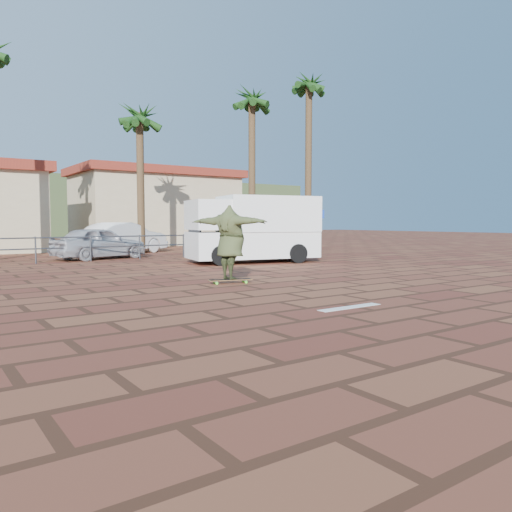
{
  "coord_description": "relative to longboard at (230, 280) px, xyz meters",
  "views": [
    {
      "loc": [
        -5.83,
        -7.55,
        1.56
      ],
      "look_at": [
        0.41,
        1.36,
        0.8
      ],
      "focal_mm": 35.0,
      "sensor_mm": 36.0,
      "label": 1
    }
  ],
  "objects": [
    {
      "name": "paint_stripe",
      "position": [
        -0.06,
        -4.18,
        -0.09
      ],
      "size": [
        1.4,
        0.22,
        0.01
      ],
      "primitive_type": "cube",
      "color": "white",
      "rests_on": "ground"
    },
    {
      "name": "ground",
      "position": [
        -0.76,
        -2.98,
        -0.09
      ],
      "size": [
        120.0,
        120.0,
        0.0
      ],
      "primitive_type": "plane",
      "color": "brown",
      "rests_on": "ground"
    },
    {
      "name": "skateboarder",
      "position": [
        0.0,
        0.0,
        0.95
      ],
      "size": [
        1.4,
        2.35,
        1.85
      ],
      "primitive_type": "imported",
      "rotation": [
        0.0,
        0.0,
        1.94
      ],
      "color": "#414A28",
      "rests_on": "longboard"
    },
    {
      "name": "palm_right",
      "position": [
        8.24,
        11.02,
        7.49
      ],
      "size": [
        2.4,
        2.4,
        9.05
      ],
      "color": "brown",
      "rests_on": "ground"
    },
    {
      "name": "car_white",
      "position": [
        1.98,
        12.94,
        0.66
      ],
      "size": [
        4.82,
        3.16,
        1.5
      ],
      "primitive_type": "imported",
      "rotation": [
        0.0,
        0.0,
        1.95
      ],
      "color": "white",
      "rests_on": "ground"
    },
    {
      "name": "palm_center",
      "position": [
        2.74,
        12.52,
        6.27
      ],
      "size": [
        2.4,
        2.4,
        7.75
      ],
      "color": "brown",
      "rests_on": "ground"
    },
    {
      "name": "campervan",
      "position": [
        4.2,
        5.02,
        1.23
      ],
      "size": [
        5.14,
        2.99,
        2.5
      ],
      "rotation": [
        0.0,
        0.0,
        -0.22
      ],
      "color": "white",
      "rests_on": "ground"
    },
    {
      "name": "building_east",
      "position": [
        7.24,
        21.02,
        2.45
      ],
      "size": [
        10.6,
        6.6,
        5.0
      ],
      "color": "beige",
      "rests_on": "ground"
    },
    {
      "name": "guardrail",
      "position": [
        -0.76,
        9.02,
        0.59
      ],
      "size": [
        24.06,
        0.06,
        1.0
      ],
      "color": "#47494F",
      "rests_on": "ground"
    },
    {
      "name": "longboard",
      "position": [
        0.0,
        0.0,
        0.0
      ],
      "size": [
        1.12,
        0.53,
        0.11
      ],
      "rotation": [
        0.0,
        0.0,
        -0.27
      ],
      "color": "olive",
      "rests_on": "ground"
    },
    {
      "name": "palm_far_right",
      "position": [
        11.24,
        10.02,
        8.42
      ],
      "size": [
        2.4,
        2.4,
        10.05
      ],
      "color": "brown",
      "rests_on": "ground"
    },
    {
      "name": "car_silver",
      "position": [
        -0.1,
        10.02,
        0.58
      ],
      "size": [
        4.19,
        2.54,
        1.33
      ],
      "primitive_type": "imported",
      "rotation": [
        0.0,
        0.0,
        1.83
      ],
      "color": "#B5B6BC",
      "rests_on": "ground"
    },
    {
      "name": "street_sign",
      "position": [
        11.24,
        9.02,
        1.42
      ],
      "size": [
        0.44,
        0.11,
        2.15
      ],
      "rotation": [
        0.0,
        0.0,
        -0.17
      ],
      "color": "gray",
      "rests_on": "ground"
    }
  ]
}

